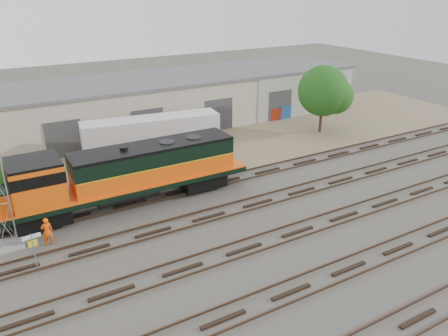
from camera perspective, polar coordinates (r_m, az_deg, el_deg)
ground at (r=28.61m, az=-0.58°, el=-7.81°), size 140.00×140.00×0.00m
dirt_strip at (r=41.08m, az=-10.86°, el=1.67°), size 80.00×16.00×0.02m
tracks at (r=26.38m, az=2.66°, el=-10.54°), size 80.00×20.40×0.28m
warehouse at (r=47.58m, az=-14.32°, el=7.66°), size 58.40×10.40×5.30m
locomotive at (r=30.99m, az=-13.21°, el=-0.81°), size 17.95×3.15×4.31m
sign_post at (r=25.96m, az=-23.68°, el=-9.24°), size 0.96×0.14×2.34m
worker at (r=28.51m, az=-22.10°, el=-7.68°), size 0.68×0.45×1.82m
semi_trailer at (r=39.72m, az=-8.99°, el=4.65°), size 12.35×4.04×3.73m
dumpster_blue at (r=52.24m, az=7.54°, el=7.34°), size 1.73×1.63×1.50m
dumpster_red at (r=51.60m, az=6.55°, el=7.13°), size 1.71×1.63×1.40m
tree_mid at (r=32.11m, az=-26.82°, el=-3.16°), size 4.66×4.44×4.44m
tree_east at (r=46.83m, az=13.22°, el=9.61°), size 5.48×5.22×7.05m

